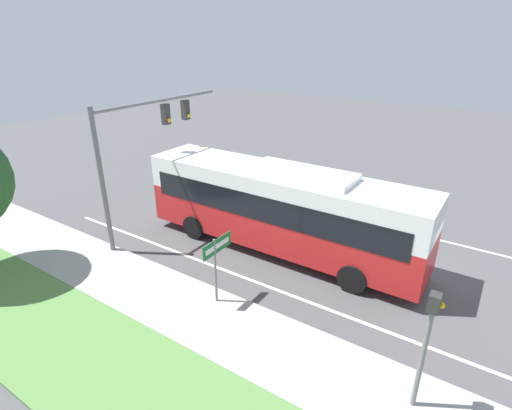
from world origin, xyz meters
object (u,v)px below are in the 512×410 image
object	(u,v)px
bus	(280,205)
pedestrian_signal	(428,335)
street_sign	(216,257)
signal_gantry	(142,139)

from	to	relation	value
bus	pedestrian_signal	size ratio (longest dim) A/B	3.52
bus	street_sign	size ratio (longest dim) A/B	4.80
bus	pedestrian_signal	bearing A→B (deg)	-126.50
pedestrian_signal	street_sign	distance (m)	6.65
pedestrian_signal	bus	bearing A→B (deg)	53.50
bus	signal_gantry	bearing A→B (deg)	107.54
signal_gantry	street_sign	world-z (taller)	signal_gantry
signal_gantry	pedestrian_signal	distance (m)	12.97
bus	pedestrian_signal	xyz separation A→B (m)	(-4.95, -6.69, 0.23)
signal_gantry	street_sign	size ratio (longest dim) A/B	2.84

